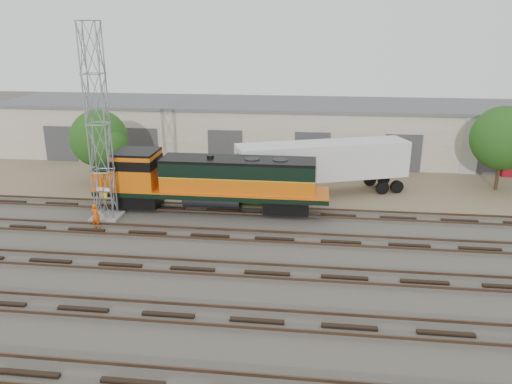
# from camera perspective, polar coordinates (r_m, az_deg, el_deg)

# --- Properties ---
(ground) EXTENTS (140.00, 140.00, 0.00)m
(ground) POSITION_cam_1_polar(r_m,az_deg,el_deg) (29.16, 1.87, -6.67)
(ground) COLOR #47423A
(ground) RESTS_ON ground
(dirt_strip) EXTENTS (80.00, 16.00, 0.02)m
(dirt_strip) POSITION_cam_1_polar(r_m,az_deg,el_deg) (43.19, 3.65, 1.70)
(dirt_strip) COLOR #726047
(dirt_strip) RESTS_ON ground
(tracks) EXTENTS (80.00, 20.40, 0.28)m
(tracks) POSITION_cam_1_polar(r_m,az_deg,el_deg) (26.44, 1.28, -9.24)
(tracks) COLOR black
(tracks) RESTS_ON ground
(warehouse) EXTENTS (58.40, 10.40, 5.30)m
(warehouse) POSITION_cam_1_polar(r_m,az_deg,el_deg) (50.31, 4.32, 7.16)
(warehouse) COLOR beige
(warehouse) RESTS_ON ground
(locomotive) EXTENTS (16.31, 2.86, 3.92)m
(locomotive) POSITION_cam_1_polar(r_m,az_deg,el_deg) (34.65, -5.63, 1.36)
(locomotive) COLOR black
(locomotive) RESTS_ON tracks
(signal_tower) EXTENTS (1.88, 1.88, 12.72)m
(signal_tower) POSITION_cam_1_polar(r_m,az_deg,el_deg) (33.76, -17.55, 7.03)
(signal_tower) COLOR gray
(signal_tower) RESTS_ON ground
(sign_post) EXTENTS (0.96, 0.16, 2.34)m
(sign_post) POSITION_cam_1_polar(r_m,az_deg,el_deg) (34.49, -17.01, -0.55)
(sign_post) COLOR gray
(sign_post) RESTS_ON ground
(worker) EXTENTS (0.66, 0.49, 1.65)m
(worker) POSITION_cam_1_polar(r_m,az_deg,el_deg) (33.55, -17.86, -2.63)
(worker) COLOR #D84C0C
(worker) RESTS_ON ground
(semi_trailer) EXTENTS (13.32, 6.99, 4.06)m
(semi_trailer) POSITION_cam_1_polar(r_m,az_deg,el_deg) (38.49, 8.07, 3.43)
(semi_trailer) COLOR silver
(semi_trailer) RESTS_ON ground
(dumpster_red) EXTENTS (1.54, 1.45, 1.40)m
(dumpster_red) POSITION_cam_1_polar(r_m,az_deg,el_deg) (48.74, 26.93, 2.49)
(dumpster_red) COLOR maroon
(dumpster_red) RESTS_ON ground
(tree_west) EXTENTS (4.87, 4.64, 6.07)m
(tree_west) POSITION_cam_1_polar(r_m,az_deg,el_deg) (42.42, -17.29, 5.65)
(tree_west) COLOR #382619
(tree_west) RESTS_ON ground
(tree_mid) EXTENTS (4.25, 4.05, 4.05)m
(tree_mid) POSITION_cam_1_polar(r_m,az_deg,el_deg) (36.43, -0.59, 1.33)
(tree_mid) COLOR #382619
(tree_mid) RESTS_ON ground
(tree_east) EXTENTS (5.19, 4.94, 6.67)m
(tree_east) POSITION_cam_1_polar(r_m,az_deg,el_deg) (43.07, 26.80, 5.30)
(tree_east) COLOR #382619
(tree_east) RESTS_ON ground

